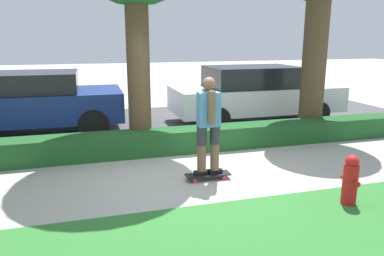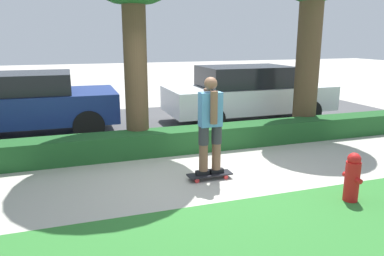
# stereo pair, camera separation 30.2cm
# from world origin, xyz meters

# --- Properties ---
(ground_plane) EXTENTS (60.00, 60.00, 0.00)m
(ground_plane) POSITION_xyz_m (0.00, 0.00, 0.00)
(ground_plane) COLOR #ADA89E
(street_asphalt) EXTENTS (15.68, 5.00, 0.01)m
(street_asphalt) POSITION_xyz_m (0.00, 4.20, 0.00)
(street_asphalt) COLOR #474749
(street_asphalt) RESTS_ON ground_plane
(hedge_row) EXTENTS (15.68, 0.60, 0.47)m
(hedge_row) POSITION_xyz_m (0.00, 1.60, 0.24)
(hedge_row) COLOR #1E5123
(hedge_row) RESTS_ON ground_plane
(skateboard) EXTENTS (0.75, 0.24, 0.09)m
(skateboard) POSITION_xyz_m (0.14, -0.08, 0.08)
(skateboard) COLOR black
(skateboard) RESTS_ON ground_plane
(skater_person) EXTENTS (0.49, 0.41, 1.61)m
(skater_person) POSITION_xyz_m (0.14, -0.08, 0.95)
(skater_person) COLOR black
(skater_person) RESTS_ON skateboard
(parked_car_front) EXTENTS (3.84, 2.01, 1.51)m
(parked_car_front) POSITION_xyz_m (-2.81, 3.94, 0.81)
(parked_car_front) COLOR navy
(parked_car_front) RESTS_ON ground_plane
(parked_car_middle) EXTENTS (4.67, 1.96, 1.54)m
(parked_car_middle) POSITION_xyz_m (2.81, 3.84, 0.80)
(parked_car_middle) COLOR silver
(parked_car_middle) RESTS_ON ground_plane
(fire_hydrant) EXTENTS (0.21, 0.33, 0.73)m
(fire_hydrant) POSITION_xyz_m (1.75, -1.54, 0.36)
(fire_hydrant) COLOR red
(fire_hydrant) RESTS_ON ground_plane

